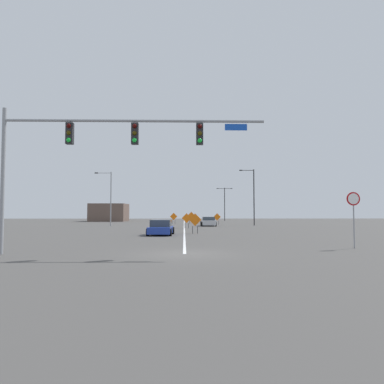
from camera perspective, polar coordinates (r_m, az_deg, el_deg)
The scene contains 15 objects.
ground at distance 18.06m, azimuth -1.16°, elevation -9.57°, with size 186.73×186.73×0.00m, color #4C4947.
road_centre_stripe at distance 69.85m, azimuth -1.22°, elevation -4.75°, with size 0.16×103.74×0.01m.
traffic_signal_assembly at distance 18.72m, azimuth -14.33°, elevation 7.25°, with size 12.84×0.44×7.12m.
stop_sign at distance 22.50m, azimuth 23.74°, elevation -2.40°, with size 0.76×0.07×3.15m.
street_lamp_mid_right at distance 55.95m, azimuth 9.40°, elevation -0.35°, with size 2.27×0.24×8.43m.
street_lamp_near_right at distance 83.09m, azimuth 5.07°, elevation -1.41°, with size 3.57×0.24×7.43m.
street_lamp_near_left at distance 53.47m, azimuth -12.66°, elevation -0.57°, with size 2.40×0.24×7.71m.
construction_sign_right_lane at distance 58.04m, azimuth 3.92°, elevation -3.96°, with size 1.14×0.28×1.82m.
construction_sign_left_shoulder at distance 45.86m, azimuth -0.83°, elevation -4.18°, with size 1.21×0.22×1.86m.
construction_sign_left_lane at distance 62.38m, azimuth -0.11°, elevation -3.79°, with size 1.37×0.11×2.04m.
construction_sign_median_near at distance 34.73m, azimuth 0.48°, elevation -4.48°, with size 1.19×0.22×1.90m.
construction_sign_median_far at distance 61.56m, azimuth -2.86°, elevation -3.89°, with size 1.21×0.26×1.88m.
car_blue_distant at distance 32.72m, azimuth -4.83°, elevation -5.53°, with size 2.30×4.24×1.34m.
car_silver_approaching at distance 53.18m, azimuth 2.54°, elevation -4.61°, with size 2.15×4.47×1.32m.
roadside_building_west at distance 81.89m, azimuth -12.69°, elevation -3.11°, with size 7.42×8.18×3.78m.
Camera 1 is at (-0.03, -17.95, 2.04)m, focal length 34.44 mm.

